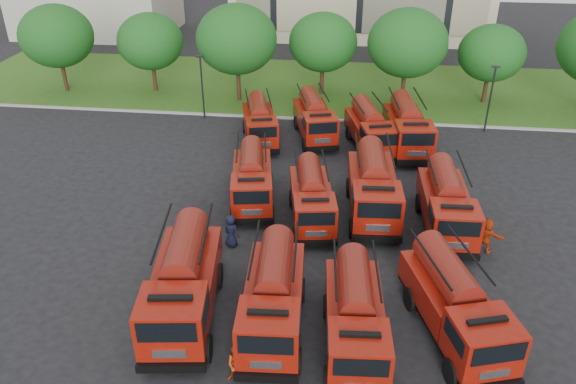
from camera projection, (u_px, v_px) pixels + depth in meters
The scene contains 28 objects.
ground at pixel (309, 249), 29.47m from camera, with size 140.00×140.00×0.00m, color black.
lawn at pixel (334, 87), 51.93m from camera, with size 70.00×16.00×0.12m, color #264A13.
curb at pixel (329, 120), 44.92m from camera, with size 70.00×0.30×0.14m, color gray.
tree_0 at pixel (56, 36), 48.54m from camera, with size 6.30×6.30×7.70m.
tree_1 at pixel (150, 41), 48.80m from camera, with size 5.71×5.71×6.98m.
tree_2 at pixel (237, 39), 46.27m from camera, with size 6.72×6.72×8.22m.
tree_3 at pixel (323, 42), 48.03m from camera, with size 5.88×5.88×7.19m.
tree_4 at pixel (408, 43), 45.74m from camera, with size 6.55×6.55×8.01m.
tree_5 at pixel (492, 53), 46.30m from camera, with size 5.46×5.46×6.68m.
lamp_post_0 at pixel (202, 84), 43.97m from camera, with size 0.60×0.25×5.11m.
lamp_post_1 at pixel (491, 95), 41.67m from camera, with size 0.60×0.25×5.11m.
fire_truck_0 at pixel (183, 282), 24.27m from camera, with size 3.62×7.95×3.49m.
fire_truck_1 at pixel (273, 296), 23.68m from camera, with size 2.94×7.18×3.20m.
fire_truck_2 at pixel (355, 316), 22.73m from camera, with size 2.85×6.88×3.07m.
fire_truck_3 at pixel (455, 303), 23.26m from camera, with size 4.38×7.47×3.22m.
fire_truck_4 at pixel (252, 178), 33.13m from camera, with size 3.35×6.90×3.01m.
fire_truck_5 at pixel (312, 197), 31.28m from camera, with size 3.19×6.67×2.92m.
fire_truck_6 at pixel (373, 186), 31.85m from camera, with size 3.13×7.65×3.41m.
fire_truck_7 at pixel (446, 203), 30.42m from camera, with size 2.77×7.10×3.19m.
fire_truck_8 at pixel (260, 122), 40.85m from camera, with size 3.65×6.70×2.90m.
fire_truck_9 at pixel (314, 118), 41.36m from camera, with size 3.91×7.07×3.06m.
fire_truck_10 at pixel (370, 129), 39.61m from camera, with size 3.93×7.07×3.05m.
fire_truck_11 at pixel (407, 127), 39.58m from camera, with size 3.36×7.53×3.31m.
firefighter_1 at pixel (238, 380), 21.81m from camera, with size 0.83×0.46×1.71m, color #A62F0C.
firefighter_2 at pixel (417, 312), 25.19m from camera, with size 0.91×0.52×1.55m, color #A62F0C.
firefighter_3 at pixel (422, 299), 25.95m from camera, with size 1.10×0.57×1.70m, color black.
firefighter_4 at pixel (232, 245), 29.74m from camera, with size 0.90×0.59×1.84m, color black.
firefighter_5 at pixel (483, 251), 29.34m from camera, with size 1.79×0.77×1.93m, color #A62F0C.
Camera 1 is at (1.81, -24.16, 17.07)m, focal length 35.00 mm.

